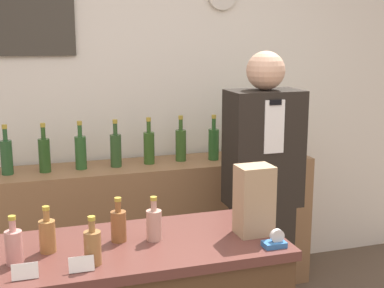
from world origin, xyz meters
name	(u,v)px	position (x,y,z in m)	size (l,w,h in m)	color
back_wall	(124,92)	(0.00, 2.00, 1.35)	(5.20, 0.09, 2.70)	silver
back_shelf	(161,228)	(0.17, 1.74, 0.45)	(2.06, 0.41, 0.91)	#8E6642
shopkeeper	(262,195)	(0.63, 1.14, 0.82)	(0.42, 0.26, 1.65)	black
potted_plant	(273,126)	(0.98, 1.72, 1.11)	(0.27, 0.27, 0.37)	#9E998E
paper_bag	(254,200)	(0.23, 0.38, 1.06)	(0.15, 0.12, 0.30)	tan
tape_dispenser	(275,241)	(0.26, 0.23, 0.94)	(0.09, 0.06, 0.07)	#2D66A8
price_card_left	(25,271)	(-0.69, 0.23, 0.94)	(0.09, 0.02, 0.06)	white
price_card_right	(81,264)	(-0.50, 0.23, 0.94)	(0.09, 0.02, 0.06)	white
counter_bottle_0	(14,246)	(-0.73, 0.37, 0.98)	(0.06, 0.06, 0.18)	tan
counter_bottle_1	(47,235)	(-0.61, 0.45, 0.98)	(0.06, 0.06, 0.18)	#9C6A37
counter_bottle_2	(93,246)	(-0.45, 0.28, 0.98)	(0.06, 0.06, 0.18)	olive
counter_bottle_3	(119,225)	(-0.32, 0.47, 0.98)	(0.06, 0.06, 0.18)	brown
counter_bottle_4	(154,224)	(-0.18, 0.44, 0.98)	(0.06, 0.06, 0.18)	tan
shelf_bottle_0	(7,156)	(-0.78, 1.74, 1.02)	(0.07, 0.07, 0.30)	#265029
shelf_bottle_1	(44,154)	(-0.56, 1.73, 1.02)	(0.07, 0.07, 0.30)	#284E1F
shelf_bottle_2	(81,151)	(-0.34, 1.74, 1.02)	(0.07, 0.07, 0.30)	#295727
shelf_bottle_3	(116,149)	(-0.12, 1.73, 1.02)	(0.07, 0.07, 0.30)	#2D4F26
shelf_bottle_4	(149,146)	(0.10, 1.74, 1.02)	(0.07, 0.07, 0.30)	#2F541E
shelf_bottle_5	(181,144)	(0.32, 1.75, 1.02)	(0.07, 0.07, 0.30)	#325621
shelf_bottle_6	(214,143)	(0.54, 1.72, 1.02)	(0.07, 0.07, 0.30)	#285725
shelf_bottle_7	(244,141)	(0.76, 1.72, 1.02)	(0.07, 0.07, 0.30)	#33551C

